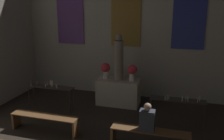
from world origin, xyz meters
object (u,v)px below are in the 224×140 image
flower_vase_right (132,71)px  person_seated (147,118)px  altar (118,92)px  candle_rack_left (51,90)px  pew_back_left (45,120)px  pew_back_right (150,135)px  flower_vase_left (105,69)px  statue (119,59)px  candle_rack_right (178,103)px

flower_vase_right → person_seated: 2.64m
altar → person_seated: (1.36, -2.45, 0.32)m
flower_vase_right → candle_rack_left: (-2.49, -1.07, -0.54)m
altar → pew_back_left: altar is taller
candle_rack_left → pew_back_right: size_ratio=0.81×
candle_rack_left → flower_vase_left: bearing=34.6°
candle_rack_left → pew_back_left: bearing=-67.3°
candle_rack_left → pew_back_left: (0.58, -1.38, -0.35)m
flower_vase_left → pew_back_left: (-0.97, -2.45, -0.89)m
statue → pew_back_left: 3.12m
flower_vase_right → candle_rack_left: bearing=-156.8°
candle_rack_left → candle_rack_right: (4.05, -0.00, -0.00)m
flower_vase_right → flower_vase_left: bearing=180.0°
candle_rack_right → flower_vase_right: bearing=145.4°
pew_back_right → flower_vase_right: bearing=111.7°
candle_rack_right → person_seated: 1.53m
altar → candle_rack_right: (2.02, -1.07, 0.25)m
statue → flower_vase_right: 0.61m
flower_vase_right → person_seated: flower_vase_right is taller
statue → flower_vase_right: bearing=0.0°
flower_vase_left → candle_rack_right: size_ratio=0.36×
altar → flower_vase_right: flower_vase_right is taller
candle_rack_left → person_seated: 3.65m
flower_vase_left → person_seated: bearing=-53.2°
candle_rack_right → person_seated: size_ratio=2.27×
altar → candle_rack_left: bearing=-152.1°
statue → pew_back_left: statue is taller
flower_vase_left → pew_back_right: bearing=-52.0°
altar → flower_vase_left: size_ratio=2.62×
pew_back_left → person_seated: bearing=0.0°
pew_back_right → person_seated: 0.44m
pew_back_left → person_seated: person_seated is taller
candle_rack_right → candle_rack_left: bearing=180.0°
candle_rack_left → pew_back_right: (3.46, -1.38, -0.35)m
flower_vase_right → candle_rack_right: 1.96m
altar → person_seated: person_seated is taller
candle_rack_left → candle_rack_right: size_ratio=1.00×
flower_vase_right → pew_back_left: 3.23m
flower_vase_left → candle_rack_left: flower_vase_left is taller
flower_vase_left → pew_back_right: 3.23m
pew_back_right → flower_vase_left: bearing=128.0°
pew_back_left → flower_vase_left: bearing=68.3°
flower_vase_left → pew_back_right: size_ratio=0.29×
pew_back_left → pew_back_right: size_ratio=1.00×
statue → candle_rack_right: size_ratio=1.00×
flower_vase_right → candle_rack_left: 2.76m
flower_vase_right → person_seated: size_ratio=0.80×
pew_back_right → altar: bearing=120.5°
flower_vase_left → person_seated: size_ratio=0.80×
altar → statue: bearing=0.0°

